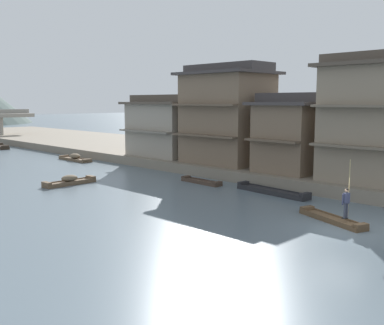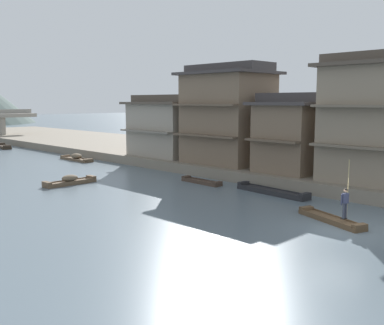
{
  "view_description": "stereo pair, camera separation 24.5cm",
  "coord_description": "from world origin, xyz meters",
  "px_view_note": "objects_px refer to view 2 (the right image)",
  "views": [
    {
      "loc": [
        -20.51,
        -9.99,
        6.37
      ],
      "look_at": [
        2.65,
        13.15,
        1.88
      ],
      "focal_mm": 41.87,
      "sensor_mm": 36.0,
      "label": 1
    },
    {
      "loc": [
        -20.33,
        -10.16,
        6.37
      ],
      "look_at": [
        2.65,
        13.15,
        1.88
      ],
      "focal_mm": 41.87,
      "sensor_mm": 36.0,
      "label": 2
    }
  ],
  "objects_px": {
    "boat_moored_nearest": "(4,147)",
    "boat_moored_third": "(76,158)",
    "house_waterfront_second": "(295,133)",
    "house_waterfront_narrow": "(168,126)",
    "house_waterfront_tall": "(228,115)",
    "boatman_person": "(345,200)",
    "boat_moored_second": "(70,181)",
    "boat_moored_far": "(201,182)",
    "boat_foreground_poled": "(331,219)",
    "boat_midriver_drifting": "(272,192)",
    "house_waterfront_nearest": "(380,119)"
  },
  "relations": [
    {
      "from": "boat_foreground_poled",
      "to": "house_waterfront_tall",
      "type": "relative_size",
      "value": 0.51
    },
    {
      "from": "boat_moored_far",
      "to": "house_waterfront_second",
      "type": "bearing_deg",
      "value": -39.51
    },
    {
      "from": "boat_foreground_poled",
      "to": "boat_moored_nearest",
      "type": "distance_m",
      "value": 50.34
    },
    {
      "from": "boat_moored_second",
      "to": "boat_moored_third",
      "type": "height_order",
      "value": "boat_moored_third"
    },
    {
      "from": "boat_moored_far",
      "to": "house_waterfront_tall",
      "type": "relative_size",
      "value": 0.45
    },
    {
      "from": "boat_moored_second",
      "to": "house_waterfront_narrow",
      "type": "xyz_separation_m",
      "value": [
        13.06,
        3.35,
        3.6
      ]
    },
    {
      "from": "house_waterfront_second",
      "to": "house_waterfront_narrow",
      "type": "height_order",
      "value": "same"
    },
    {
      "from": "boat_foreground_poled",
      "to": "house_waterfront_second",
      "type": "height_order",
      "value": "house_waterfront_second"
    },
    {
      "from": "boat_midriver_drifting",
      "to": "house_waterfront_tall",
      "type": "height_order",
      "value": "house_waterfront_tall"
    },
    {
      "from": "boat_foreground_poled",
      "to": "house_waterfront_second",
      "type": "relative_size",
      "value": 0.67
    },
    {
      "from": "boat_moored_third",
      "to": "boat_moored_far",
      "type": "relative_size",
      "value": 1.3
    },
    {
      "from": "boat_moored_nearest",
      "to": "house_waterfront_tall",
      "type": "distance_m",
      "value": 36.11
    },
    {
      "from": "boatman_person",
      "to": "boat_midriver_drifting",
      "type": "bearing_deg",
      "value": 61.13
    },
    {
      "from": "boat_moored_nearest",
      "to": "boat_moored_third",
      "type": "xyz_separation_m",
      "value": [
        0.38,
        -18.43,
        0.08
      ]
    },
    {
      "from": "boat_moored_far",
      "to": "house_waterfront_second",
      "type": "distance_m",
      "value": 8.27
    },
    {
      "from": "boatman_person",
      "to": "house_waterfront_narrow",
      "type": "height_order",
      "value": "house_waterfront_narrow"
    },
    {
      "from": "boat_moored_third",
      "to": "house_waterfront_narrow",
      "type": "bearing_deg",
      "value": -59.07
    },
    {
      "from": "boat_foreground_poled",
      "to": "boatman_person",
      "type": "bearing_deg",
      "value": -108.91
    },
    {
      "from": "boat_moored_second",
      "to": "boat_moored_third",
      "type": "relative_size",
      "value": 0.83
    },
    {
      "from": "boat_midriver_drifting",
      "to": "boatman_person",
      "type": "bearing_deg",
      "value": -118.87
    },
    {
      "from": "boatman_person",
      "to": "boat_moored_far",
      "type": "bearing_deg",
      "value": 75.73
    },
    {
      "from": "boat_moored_third",
      "to": "boat_moored_far",
      "type": "xyz_separation_m",
      "value": [
        -0.18,
        -19.13,
        -0.13
      ]
    },
    {
      "from": "boat_moored_third",
      "to": "house_waterfront_tall",
      "type": "bearing_deg",
      "value": -71.85
    },
    {
      "from": "boat_foreground_poled",
      "to": "house_waterfront_nearest",
      "type": "height_order",
      "value": "house_waterfront_nearest"
    },
    {
      "from": "house_waterfront_second",
      "to": "house_waterfront_nearest",
      "type": "bearing_deg",
      "value": -92.45
    },
    {
      "from": "house_waterfront_tall",
      "to": "boat_foreground_poled",
      "type": "bearing_deg",
      "value": -120.57
    },
    {
      "from": "house_waterfront_narrow",
      "to": "boat_moored_nearest",
      "type": "bearing_deg",
      "value": 101.85
    },
    {
      "from": "boat_moored_far",
      "to": "boat_foreground_poled",
      "type": "bearing_deg",
      "value": -103.92
    },
    {
      "from": "boat_moored_nearest",
      "to": "house_waterfront_tall",
      "type": "xyz_separation_m",
      "value": [
        5.91,
        -35.28,
        4.98
      ]
    },
    {
      "from": "house_waterfront_tall",
      "to": "house_waterfront_narrow",
      "type": "height_order",
      "value": "house_waterfront_tall"
    },
    {
      "from": "boat_foreground_poled",
      "to": "house_waterfront_second",
      "type": "xyz_separation_m",
      "value": [
        8.83,
        8.0,
        3.76
      ]
    },
    {
      "from": "boat_midriver_drifting",
      "to": "house_waterfront_nearest",
      "type": "bearing_deg",
      "value": -47.17
    },
    {
      "from": "house_waterfront_nearest",
      "to": "house_waterfront_second",
      "type": "distance_m",
      "value": 6.89
    },
    {
      "from": "house_waterfront_nearest",
      "to": "house_waterfront_tall",
      "type": "xyz_separation_m",
      "value": [
        0.31,
        13.74,
        -0.0
      ]
    },
    {
      "from": "boat_midriver_drifting",
      "to": "house_waterfront_second",
      "type": "xyz_separation_m",
      "value": [
        5.1,
        1.58,
        3.73
      ]
    },
    {
      "from": "boatman_person",
      "to": "boat_moored_far",
      "type": "xyz_separation_m",
      "value": [
        3.46,
        13.6,
        -1.27
      ]
    },
    {
      "from": "boat_moored_far",
      "to": "house_waterfront_tall",
      "type": "distance_m",
      "value": 7.94
    },
    {
      "from": "boat_foreground_poled",
      "to": "house_waterfront_narrow",
      "type": "relative_size",
      "value": 0.54
    },
    {
      "from": "boat_moored_third",
      "to": "house_waterfront_second",
      "type": "xyz_separation_m",
      "value": [
        5.51,
        -23.82,
        3.63
      ]
    },
    {
      "from": "boatman_person",
      "to": "boat_moored_second",
      "type": "distance_m",
      "value": 20.87
    },
    {
      "from": "house_waterfront_second",
      "to": "house_waterfront_tall",
      "type": "xyz_separation_m",
      "value": [
        0.02,
        6.97,
        1.28
      ]
    },
    {
      "from": "boat_midriver_drifting",
      "to": "house_waterfront_tall",
      "type": "distance_m",
      "value": 11.15
    },
    {
      "from": "boat_midriver_drifting",
      "to": "house_waterfront_nearest",
      "type": "distance_m",
      "value": 8.67
    },
    {
      "from": "boat_moored_second",
      "to": "house_waterfront_narrow",
      "type": "relative_size",
      "value": 0.52
    },
    {
      "from": "boat_moored_third",
      "to": "house_waterfront_narrow",
      "type": "relative_size",
      "value": 0.63
    },
    {
      "from": "boat_moored_third",
      "to": "boat_moored_far",
      "type": "height_order",
      "value": "boat_moored_third"
    },
    {
      "from": "boatman_person",
      "to": "boat_moored_far",
      "type": "relative_size",
      "value": 0.77
    },
    {
      "from": "house_waterfront_tall",
      "to": "house_waterfront_narrow",
      "type": "relative_size",
      "value": 1.07
    },
    {
      "from": "boat_moored_far",
      "to": "house_waterfront_narrow",
      "type": "distance_m",
      "value": 12.18
    },
    {
      "from": "boat_foreground_poled",
      "to": "boat_moored_second",
      "type": "bearing_deg",
      "value": 102.65
    }
  ]
}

